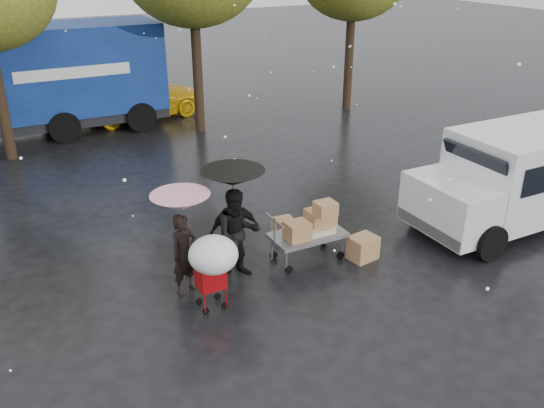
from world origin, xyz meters
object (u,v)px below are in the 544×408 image
blue_truck (42,82)px  vendor_cart (312,226)px  white_van (521,175)px  person_black (234,231)px  person_pink (184,254)px  shopping_cart (213,258)px  yellow_taxi (136,96)px

blue_truck → vendor_cart: bearing=-72.9°
white_van → person_black: bearing=170.9°
person_black → blue_truck: (-1.90, 10.91, 0.90)m
person_pink → shopping_cart: person_pink is taller
vendor_cart → shopping_cart: bearing=-161.5°
person_pink → person_black: bearing=-9.8°
person_pink → blue_truck: (-0.79, 11.18, 0.98)m
person_black → vendor_cart: 1.58m
person_black → yellow_taxi: 11.43m
person_black → shopping_cart: size_ratio=1.17×
person_black → white_van: bearing=175.8°
white_van → shopping_cart: bearing=-179.4°
blue_truck → yellow_taxi: bearing=8.3°
white_van → blue_truck: size_ratio=0.59×
white_van → yellow_taxi: size_ratio=1.03×
person_pink → white_van: (7.65, -0.78, 0.38)m
person_pink → vendor_cart: (2.66, -0.03, -0.05)m
blue_truck → yellow_taxi: 3.32m
person_black → shopping_cart: (-0.89, -1.12, 0.21)m
person_black → blue_truck: bearing=-75.3°
vendor_cart → yellow_taxi: size_ratio=0.32×
vendor_cart → blue_truck: 11.78m
shopping_cart → yellow_taxi: size_ratio=0.31×
person_black → person_pink: bearing=18.5°
vendor_cart → blue_truck: blue_truck is taller
person_pink → person_black: (1.11, 0.27, 0.08)m
vendor_cart → blue_truck: bearing=107.1°
vendor_cart → yellow_taxi: bearing=91.5°
shopping_cart → person_black: bearing=51.4°
person_pink → person_black: person_black is taller
person_pink → yellow_taxi: bearing=55.1°
vendor_cart → white_van: bearing=-8.4°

